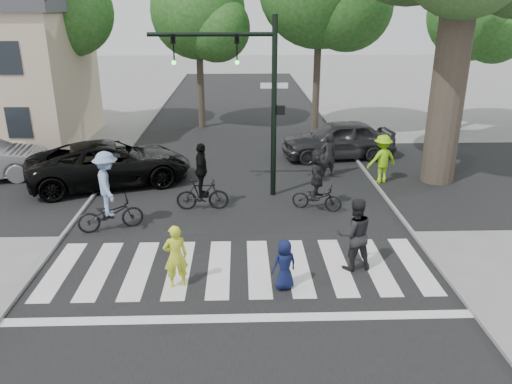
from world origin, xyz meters
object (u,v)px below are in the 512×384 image
at_px(pedestrian_adult, 354,234).
at_px(cyclist_right, 317,183).
at_px(traffic_signal, 248,83).
at_px(pedestrian_child, 284,265).
at_px(cyclist_mid, 202,183).
at_px(car_suv, 110,163).
at_px(cyclist_left, 109,197).
at_px(pedestrian_woman, 176,256).
at_px(car_grey, 338,139).

bearing_deg(pedestrian_adult, cyclist_right, -93.46).
height_order(traffic_signal, cyclist_right, traffic_signal).
distance_m(pedestrian_child, cyclist_mid, 5.42).
bearing_deg(traffic_signal, cyclist_right, -33.13).
xyz_separation_m(cyclist_mid, car_suv, (-3.54, 2.58, -0.10)).
height_order(traffic_signal, cyclist_left, traffic_signal).
bearing_deg(pedestrian_woman, car_suv, -81.96).
distance_m(traffic_signal, cyclist_mid, 3.59).
bearing_deg(car_suv, traffic_signal, -123.18).
bearing_deg(car_suv, cyclist_right, -129.29).
bearing_deg(cyclist_mid, cyclist_right, -2.42).
height_order(cyclist_left, car_suv, cyclist_left).
bearing_deg(pedestrian_woman, cyclist_mid, -109.34).
xyz_separation_m(cyclist_mid, cyclist_right, (3.70, -0.16, 0.01)).
distance_m(pedestrian_child, pedestrian_adult, 2.05).
height_order(car_suv, car_grey, car_grey).
height_order(pedestrian_woman, car_grey, car_grey).
relative_size(traffic_signal, pedestrian_child, 4.87).
bearing_deg(cyclist_right, pedestrian_child, -107.10).
relative_size(pedestrian_woman, pedestrian_child, 1.27).
relative_size(pedestrian_adult, car_grey, 0.39).
bearing_deg(cyclist_left, cyclist_right, 12.01).
bearing_deg(pedestrian_child, pedestrian_adult, -175.71).
height_order(pedestrian_adult, cyclist_right, cyclist_right).
distance_m(pedestrian_child, car_grey, 11.18).
relative_size(pedestrian_woman, cyclist_left, 0.65).
bearing_deg(pedestrian_child, car_suv, -74.66).
height_order(pedestrian_woman, cyclist_right, cyclist_right).
bearing_deg(cyclist_left, cyclist_mid, 29.96).
bearing_deg(pedestrian_woman, pedestrian_child, 160.11).
xyz_separation_m(pedestrian_woman, cyclist_mid, (0.29, 4.76, 0.13)).
bearing_deg(traffic_signal, car_grey, 48.74).
distance_m(cyclist_left, car_grey, 10.85).
height_order(pedestrian_child, car_grey, car_grey).
height_order(traffic_signal, pedestrian_adult, traffic_signal).
relative_size(traffic_signal, car_suv, 1.03).
distance_m(pedestrian_adult, cyclist_mid, 5.71).
distance_m(cyclist_right, car_suv, 7.74).
bearing_deg(cyclist_mid, car_grey, 46.47).
bearing_deg(pedestrian_adult, car_grey, -106.77).
distance_m(car_suv, car_grey, 9.56).
bearing_deg(car_grey, pedestrian_child, -24.03).
height_order(pedestrian_child, cyclist_right, cyclist_right).
xyz_separation_m(pedestrian_child, cyclist_right, (1.47, 4.78, 0.30)).
xyz_separation_m(pedestrian_adult, car_grey, (1.43, 9.79, -0.12)).
height_order(traffic_signal, car_grey, traffic_signal).
height_order(pedestrian_woman, cyclist_left, cyclist_left).
bearing_deg(car_suv, car_grey, -89.16).
bearing_deg(pedestrian_child, car_grey, -129.05).
bearing_deg(pedestrian_child, cyclist_right, -129.28).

